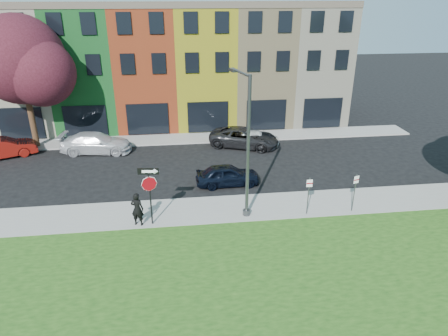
{
  "coord_description": "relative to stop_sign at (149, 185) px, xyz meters",
  "views": [
    {
      "loc": [
        -2.62,
        -16.23,
        11.17
      ],
      "look_at": [
        -0.13,
        4.0,
        2.14
      ],
      "focal_mm": 32.0,
      "sensor_mm": 36.0,
      "label": 1
    }
  ],
  "objects": [
    {
      "name": "sedan_near",
      "position": [
        4.5,
        4.3,
        -1.7
      ],
      "size": [
        1.81,
        4.04,
        1.34
      ],
      "primitive_type": "imported",
      "rotation": [
        0.0,
        0.0,
        1.6
      ],
      "color": "black",
      "rests_on": "ground"
    },
    {
      "name": "parked_car_red",
      "position": [
        -11.18,
        10.79,
        -1.62
      ],
      "size": [
        4.95,
        5.71,
        1.49
      ],
      "primitive_type": "imported",
      "rotation": [
        0.0,
        0.0,
        1.99
      ],
      "color": "maroon",
      "rests_on": "ground"
    },
    {
      "name": "stop_sign",
      "position": [
        0.0,
        0.0,
        0.0
      ],
      "size": [
        1.05,
        0.16,
        3.16
      ],
      "rotation": [
        0.0,
        0.0,
        -0.12
      ],
      "color": "black",
      "rests_on": "sidewalk_near"
    },
    {
      "name": "sidewalk_near",
      "position": [
        6.14,
        1.12,
        -2.31
      ],
      "size": [
        40.0,
        3.0,
        0.12
      ],
      "primitive_type": "cube",
      "color": "gray",
      "rests_on": "ground"
    },
    {
      "name": "parked_car_silver",
      "position": [
        -4.59,
        11.0,
        -1.61
      ],
      "size": [
        3.1,
        5.62,
        1.52
      ],
      "primitive_type": "imported",
      "rotation": [
        0.0,
        0.0,
        1.48
      ],
      "color": "silver",
      "rests_on": "ground"
    },
    {
      "name": "parking_sign_b",
      "position": [
        10.84,
        0.01,
        -0.87
      ],
      "size": [
        0.31,
        0.13,
        2.21
      ],
      "rotation": [
        0.0,
        0.0,
        0.31
      ],
      "color": "#47494C",
      "rests_on": "sidewalk_near"
    },
    {
      "name": "parked_car_white",
      "position": [
        7.57,
        10.91,
        -1.73
      ],
      "size": [
        2.86,
        4.31,
        1.28
      ],
      "primitive_type": "imported",
      "rotation": [
        0.0,
        0.0,
        1.39
      ],
      "color": "white",
      "rests_on": "ground"
    },
    {
      "name": "ground",
      "position": [
        4.14,
        -1.88,
        -2.37
      ],
      "size": [
        120.0,
        120.0,
        0.0
      ],
      "primitive_type": "plane",
      "color": "black",
      "rests_on": "ground"
    },
    {
      "name": "parked_car_dark",
      "position": [
        6.69,
        10.9,
        -1.62
      ],
      "size": [
        6.11,
        7.04,
        1.49
      ],
      "primitive_type": "imported",
      "rotation": [
        0.0,
        0.0,
        1.2
      ],
      "color": "black",
      "rests_on": "ground"
    },
    {
      "name": "sidewalk_far",
      "position": [
        1.14,
        13.12,
        -2.31
      ],
      "size": [
        40.0,
        2.4,
        0.12
      ],
      "primitive_type": "cube",
      "color": "gray",
      "rests_on": "ground"
    },
    {
      "name": "parking_sign_a",
      "position": [
        8.28,
        0.01,
        -0.91
      ],
      "size": [
        0.32,
        0.08,
        2.15
      ],
      "rotation": [
        0.0,
        0.0,
        -0.01
      ],
      "color": "#47494C",
      "rests_on": "sidewalk_near"
    },
    {
      "name": "tree_purple",
      "position": [
        -9.31,
        12.78,
        4.17
      ],
      "size": [
        7.63,
        6.67,
        9.76
      ],
      "color": "black",
      "rests_on": "sidewalk_far"
    },
    {
      "name": "rowhouse_block",
      "position": [
        1.64,
        19.3,
        2.62
      ],
      "size": [
        30.0,
        10.12,
        10.0
      ],
      "color": "beige",
      "rests_on": "ground"
    },
    {
      "name": "street_lamp",
      "position": [
        4.96,
        0.51,
        1.55
      ],
      "size": [
        0.89,
        2.54,
        7.53
      ],
      "rotation": [
        0.0,
        0.0,
        0.24
      ],
      "color": "#47494C",
      "rests_on": "sidewalk_near"
    },
    {
      "name": "man",
      "position": [
        -0.7,
        0.02,
        -1.34
      ],
      "size": [
        0.9,
        0.8,
        1.82
      ],
      "primitive_type": "imported",
      "rotation": [
        0.0,
        0.0,
        2.85
      ],
      "color": "black",
      "rests_on": "sidewalk_near"
    }
  ]
}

